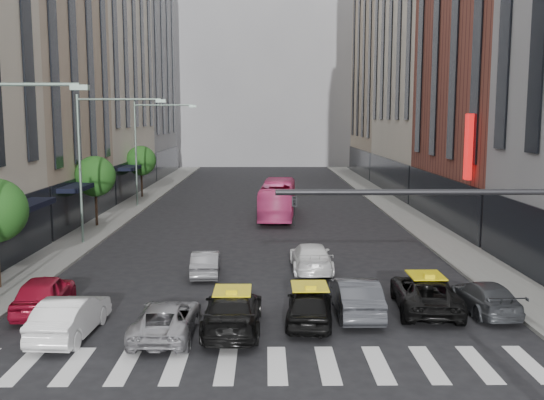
{
  "coord_description": "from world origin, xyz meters",
  "views": [
    {
      "loc": [
        0.24,
        -16.72,
        7.72
      ],
      "look_at": [
        0.55,
        10.82,
        4.0
      ],
      "focal_mm": 40.0,
      "sensor_mm": 36.0,
      "label": 1
    }
  ],
  "objects_px": {
    "car_red": "(44,293)",
    "taxi_left": "(233,311)",
    "streetlamp_far": "(147,139)",
    "bus": "(278,199)",
    "taxi_center": "(309,305)",
    "streetlamp_mid": "(95,149)",
    "car_white_front": "(70,316)"
  },
  "relations": [
    {
      "from": "car_red",
      "to": "taxi_left",
      "type": "relative_size",
      "value": 0.87
    },
    {
      "from": "streetlamp_far",
      "to": "bus",
      "type": "relative_size",
      "value": 0.87
    },
    {
      "from": "streetlamp_far",
      "to": "taxi_center",
      "type": "xyz_separation_m",
      "value": [
        11.94,
        -30.64,
        -5.18
      ]
    },
    {
      "from": "taxi_left",
      "to": "bus",
      "type": "height_order",
      "value": "bus"
    },
    {
      "from": "streetlamp_far",
      "to": "streetlamp_mid",
      "type": "bearing_deg",
      "value": -90.0
    },
    {
      "from": "streetlamp_mid",
      "to": "taxi_left",
      "type": "bearing_deg",
      "value": -59.39
    },
    {
      "from": "streetlamp_far",
      "to": "car_red",
      "type": "bearing_deg",
      "value": -87.24
    },
    {
      "from": "streetlamp_mid",
      "to": "streetlamp_far",
      "type": "height_order",
      "value": "same"
    },
    {
      "from": "car_red",
      "to": "bus",
      "type": "xyz_separation_m",
      "value": [
        9.85,
        23.24,
        0.68
      ]
    },
    {
      "from": "streetlamp_far",
      "to": "bus",
      "type": "bearing_deg",
      "value": -27.42
    },
    {
      "from": "car_white_front",
      "to": "bus",
      "type": "distance_m",
      "value": 27.21
    },
    {
      "from": "car_red",
      "to": "car_white_front",
      "type": "xyz_separation_m",
      "value": [
        1.93,
        -2.78,
        -0.02
      ]
    },
    {
      "from": "streetlamp_mid",
      "to": "car_red",
      "type": "distance_m",
      "value": 14.13
    },
    {
      "from": "taxi_left",
      "to": "taxi_center",
      "type": "height_order",
      "value": "taxi_left"
    },
    {
      "from": "car_red",
      "to": "taxi_center",
      "type": "height_order",
      "value": "car_red"
    },
    {
      "from": "streetlamp_mid",
      "to": "car_red",
      "type": "relative_size",
      "value": 2.02
    },
    {
      "from": "streetlamp_far",
      "to": "taxi_left",
      "type": "height_order",
      "value": "streetlamp_far"
    },
    {
      "from": "streetlamp_mid",
      "to": "taxi_left",
      "type": "relative_size",
      "value": 1.75
    },
    {
      "from": "bus",
      "to": "car_red",
      "type": "bearing_deg",
      "value": 71.0
    },
    {
      "from": "streetlamp_mid",
      "to": "car_red",
      "type": "bearing_deg",
      "value": -83.88
    },
    {
      "from": "taxi_left",
      "to": "bus",
      "type": "bearing_deg",
      "value": -94.33
    },
    {
      "from": "taxi_center",
      "to": "bus",
      "type": "bearing_deg",
      "value": -83.13
    },
    {
      "from": "streetlamp_mid",
      "to": "bus",
      "type": "bearing_deg",
      "value": 42.06
    },
    {
      "from": "car_white_front",
      "to": "taxi_center",
      "type": "xyz_separation_m",
      "value": [
        8.61,
        1.22,
        -0.02
      ]
    },
    {
      "from": "streetlamp_far",
      "to": "car_red",
      "type": "distance_m",
      "value": 29.57
    },
    {
      "from": "streetlamp_far",
      "to": "car_white_front",
      "type": "xyz_separation_m",
      "value": [
        3.33,
        -31.86,
        -5.17
      ]
    },
    {
      "from": "taxi_left",
      "to": "taxi_center",
      "type": "distance_m",
      "value": 2.95
    },
    {
      "from": "streetlamp_mid",
      "to": "car_white_front",
      "type": "distance_m",
      "value": 17.01
    },
    {
      "from": "streetlamp_far",
      "to": "taxi_left",
      "type": "xyz_separation_m",
      "value": [
        9.08,
        -31.35,
        -5.16
      ]
    },
    {
      "from": "car_red",
      "to": "bus",
      "type": "bearing_deg",
      "value": -118.27
    },
    {
      "from": "car_white_front",
      "to": "taxi_left",
      "type": "height_order",
      "value": "taxi_left"
    },
    {
      "from": "streetlamp_far",
      "to": "car_white_front",
      "type": "bearing_deg",
      "value": -84.03
    }
  ]
}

